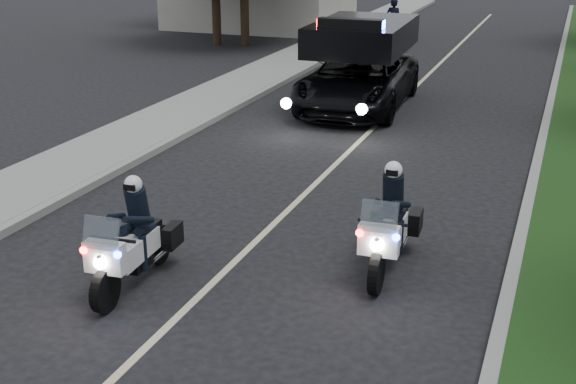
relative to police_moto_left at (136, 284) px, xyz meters
name	(u,v)px	position (x,y,z in m)	size (l,w,h in m)	color
ground	(202,294)	(1.03, 0.08, 0.00)	(120.00, 120.00, 0.00)	black
curb_right	(543,137)	(5.13, 10.08, 0.07)	(0.20, 60.00, 0.15)	gray
grass_verge	(574,139)	(5.83, 10.08, 0.08)	(1.20, 60.00, 0.16)	#193814
curb_left	(234,108)	(-3.07, 10.08, 0.07)	(0.20, 60.00, 0.15)	gray
sidewalk_left	(198,104)	(-4.17, 10.08, 0.08)	(2.00, 60.00, 0.16)	gray
lane_marking	(377,124)	(1.03, 10.08, 0.00)	(0.12, 50.00, 0.01)	#BFB78C
police_moto_left	(136,284)	(0.00, 0.00, 0.00)	(0.68, 1.94, 1.65)	silver
police_moto_right	(387,268)	(3.31, 1.83, 0.00)	(0.69, 1.98, 1.68)	white
police_suv	(357,108)	(0.05, 11.63, 0.00)	(2.65, 5.72, 2.78)	black
bicycle	(392,47)	(-1.46, 22.22, 0.00)	(0.58, 1.65, 0.87)	black
cyclist	(392,47)	(-1.46, 22.22, 0.00)	(0.64, 0.42, 1.77)	black
tree_left_near	(245,46)	(-7.30, 20.42, 0.00)	(6.96, 6.96, 11.60)	#1D4015
tree_left_far	(217,45)	(-8.48, 20.19, 0.00)	(5.34, 5.34, 8.90)	black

